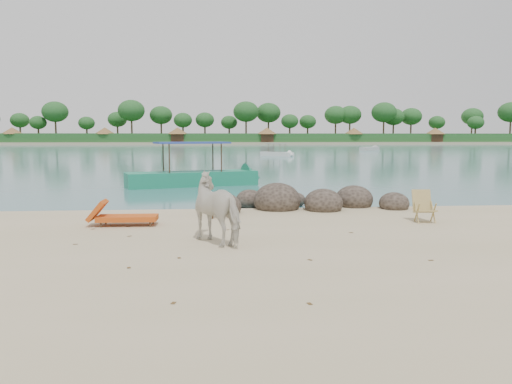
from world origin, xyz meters
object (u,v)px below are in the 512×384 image
(side_table, at_px, (219,211))
(deck_chair, at_px, (425,208))
(boat_near, at_px, (192,149))
(lounge_chair, at_px, (127,216))
(cow, at_px, (220,209))
(boulders, at_px, (302,202))

(side_table, distance_m, deck_chair, 5.58)
(deck_chair, bearing_deg, boat_near, 125.47)
(deck_chair, bearing_deg, side_table, 172.60)
(lounge_chair, bearing_deg, side_table, 23.77)
(cow, bearing_deg, boulders, -153.47)
(cow, height_order, side_table, cow)
(deck_chair, relative_size, boat_near, 0.12)
(deck_chair, bearing_deg, lounge_chair, -176.51)
(side_table, relative_size, lounge_chair, 0.29)
(boulders, distance_m, boat_near, 9.31)
(deck_chair, height_order, boat_near, boat_near)
(boulders, xyz_separation_m, deck_chair, (2.81, -2.87, 0.21))
(boulders, distance_m, cow, 5.59)
(cow, bearing_deg, boat_near, -120.07)
(boulders, relative_size, side_table, 11.52)
(boulders, distance_m, side_table, 3.12)
(deck_chair, xyz_separation_m, boat_near, (-6.61, 11.24, 1.26))
(side_table, height_order, boat_near, boat_near)
(lounge_chair, xyz_separation_m, deck_chair, (7.81, -0.21, 0.14))
(side_table, height_order, lounge_chair, lounge_chair)
(boulders, bearing_deg, side_table, -147.66)
(boulders, xyz_separation_m, boat_near, (-3.80, 8.37, 1.47))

